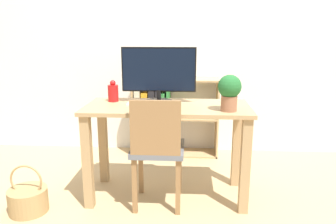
{
  "coord_description": "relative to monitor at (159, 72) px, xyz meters",
  "views": [
    {
      "loc": [
        0.17,
        -2.51,
        1.34
      ],
      "look_at": [
        0.0,
        0.1,
        0.7
      ],
      "focal_mm": 35.0,
      "sensor_mm": 36.0,
      "label": 1
    }
  ],
  "objects": [
    {
      "name": "desk",
      "position": [
        0.08,
        -0.12,
        -0.42
      ],
      "size": [
        1.3,
        0.57,
        0.77
      ],
      "color": "tan",
      "rests_on": "ground_plane"
    },
    {
      "name": "wall_back",
      "position": [
        0.08,
        1.03,
        0.28
      ],
      "size": [
        8.0,
        0.05,
        2.6
      ],
      "color": "silver",
      "rests_on": "ground_plane"
    },
    {
      "name": "monitor",
      "position": [
        0.0,
        0.0,
        0.0
      ],
      "size": [
        0.6,
        0.22,
        0.45
      ],
      "color": "black",
      "rests_on": "desk"
    },
    {
      "name": "keyboard",
      "position": [
        -0.04,
        -0.11,
        -0.24
      ],
      "size": [
        0.41,
        0.12,
        0.02
      ],
      "color": "silver",
      "rests_on": "desk"
    },
    {
      "name": "potted_plant",
      "position": [
        0.54,
        -0.27,
        -0.1
      ],
      "size": [
        0.17,
        0.17,
        0.27
      ],
      "color": "#9E6647",
      "rests_on": "desk"
    },
    {
      "name": "basket",
      "position": [
        -0.96,
        -0.45,
        -0.92
      ],
      "size": [
        0.29,
        0.29,
        0.38
      ],
      "color": "tan",
      "rests_on": "ground_plane"
    },
    {
      "name": "bookshelf",
      "position": [
        -0.08,
        0.85,
        -0.59
      ],
      "size": [
        0.93,
        0.28,
        0.85
      ],
      "color": "tan",
      "rests_on": "ground_plane"
    },
    {
      "name": "vase",
      "position": [
        -0.38,
        0.01,
        -0.17
      ],
      "size": [
        0.09,
        0.09,
        0.18
      ],
      "color": "red",
      "rests_on": "desk"
    },
    {
      "name": "chair",
      "position": [
        0.01,
        -0.32,
        -0.53
      ],
      "size": [
        0.4,
        0.4,
        0.88
      ],
      "rotation": [
        0.0,
        0.0,
        0.04
      ],
      "color": "slate",
      "rests_on": "ground_plane"
    },
    {
      "name": "ground_plane",
      "position": [
        0.08,
        -0.12,
        -1.02
      ],
      "size": [
        10.0,
        10.0,
        0.0
      ],
      "primitive_type": "plane",
      "color": "tan"
    }
  ]
}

